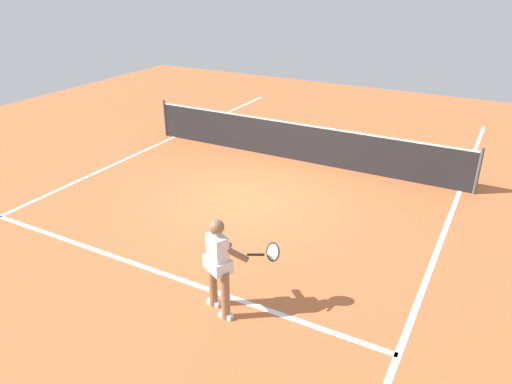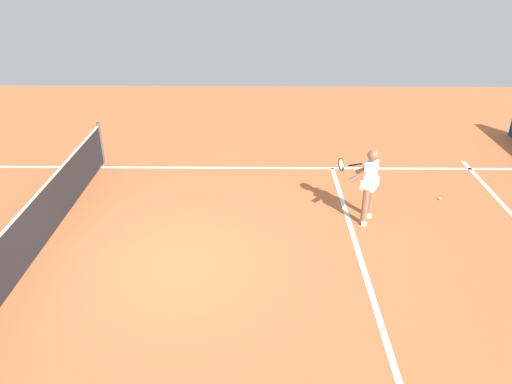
# 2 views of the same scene
# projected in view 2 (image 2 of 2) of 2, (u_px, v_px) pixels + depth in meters

# --- Properties ---
(ground_plane) EXTENTS (24.08, 24.08, 0.00)m
(ground_plane) POSITION_uv_depth(u_px,v_px,m) (179.00, 262.00, 8.74)
(ground_plane) COLOR #C66638
(service_line_marking) EXTENTS (8.20, 0.10, 0.01)m
(service_line_marking) POSITION_uv_depth(u_px,v_px,m) (362.00, 262.00, 8.71)
(service_line_marking) COLOR white
(service_line_marking) RESTS_ON ground
(sideline_right_marking) EXTENTS (0.10, 16.53, 0.01)m
(sideline_right_marking) POSITION_uv_depth(u_px,v_px,m) (203.00, 168.00, 12.39)
(sideline_right_marking) COLOR white
(sideline_right_marking) RESTS_ON ground
(court_net) EXTENTS (8.88, 0.08, 1.10)m
(court_net) POSITION_uv_depth(u_px,v_px,m) (27.00, 236.00, 8.53)
(court_net) COLOR #4C4C51
(court_net) RESTS_ON ground
(tennis_player) EXTENTS (1.04, 0.82, 1.55)m
(tennis_player) POSITION_uv_depth(u_px,v_px,m) (368.00, 182.00, 9.70)
(tennis_player) COLOR #8C6647
(tennis_player) RESTS_ON ground
(tennis_ball_near) EXTENTS (0.07, 0.07, 0.07)m
(tennis_ball_near) POSITION_uv_depth(u_px,v_px,m) (440.00, 198.00, 10.83)
(tennis_ball_near) COLOR #D1E533
(tennis_ball_near) RESTS_ON ground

